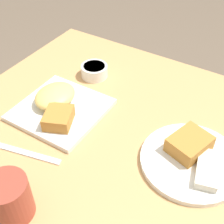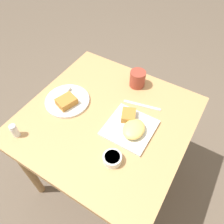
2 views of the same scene
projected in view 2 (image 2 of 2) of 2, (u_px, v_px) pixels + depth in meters
name	position (u px, v px, depth m)	size (l,w,h in m)	color
ground_plane	(108.00, 174.00, 1.73)	(8.00, 8.00, 0.00)	brown
dining_table	(107.00, 128.00, 1.23)	(0.85, 0.85, 0.74)	tan
plate_square_near	(131.00, 126.00, 1.09)	(0.23, 0.23, 0.06)	white
plate_oval_far	(67.00, 100.00, 1.21)	(0.25, 0.25, 0.05)	white
sauce_ramekin	(112.00, 158.00, 0.98)	(0.09, 0.09, 0.04)	white
salt_shaker	(15.00, 131.00, 1.06)	(0.03, 0.03, 0.08)	white
butter_knife	(142.00, 105.00, 1.20)	(0.06, 0.21, 0.00)	silver
coffee_mug	(137.00, 79.00, 1.27)	(0.09, 0.09, 0.10)	#9E3D2D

